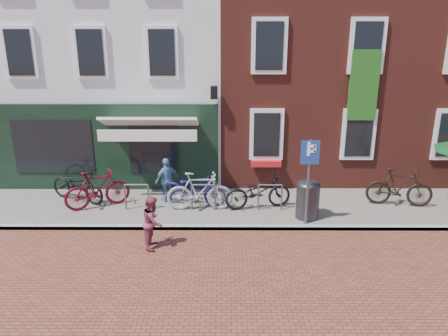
{
  "coord_description": "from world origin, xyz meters",
  "views": [
    {
      "loc": [
        -0.82,
        -11.34,
        5.65
      ],
      "look_at": [
        -0.88,
        0.99,
        1.5
      ],
      "focal_mm": 36.14,
      "sensor_mm": 36.0,
      "label": 1
    }
  ],
  "objects_px": {
    "boy": "(153,222)",
    "bicycle_5": "(400,187)",
    "cafe_person": "(167,180)",
    "litter_bin": "(308,197)",
    "bicycle_0": "(77,185)",
    "parking_sign": "(309,167)",
    "bicycle_3": "(200,191)",
    "bicycle_4": "(258,192)",
    "bicycle_1": "(97,189)",
    "bicycle_2": "(194,188)"
  },
  "relations": [
    {
      "from": "bicycle_0",
      "to": "bicycle_3",
      "type": "bearing_deg",
      "value": -73.55
    },
    {
      "from": "parking_sign",
      "to": "bicycle_0",
      "type": "relative_size",
      "value": 1.2
    },
    {
      "from": "litter_bin",
      "to": "bicycle_5",
      "type": "bearing_deg",
      "value": 16.8
    },
    {
      "from": "bicycle_4",
      "to": "bicycle_5",
      "type": "height_order",
      "value": "bicycle_5"
    },
    {
      "from": "litter_bin",
      "to": "bicycle_3",
      "type": "distance_m",
      "value": 3.19
    },
    {
      "from": "bicycle_0",
      "to": "bicycle_1",
      "type": "distance_m",
      "value": 0.92
    },
    {
      "from": "bicycle_3",
      "to": "bicycle_4",
      "type": "distance_m",
      "value": 1.76
    },
    {
      "from": "litter_bin",
      "to": "cafe_person",
      "type": "distance_m",
      "value": 4.37
    },
    {
      "from": "bicycle_3",
      "to": "cafe_person",
      "type": "bearing_deg",
      "value": 55.41
    },
    {
      "from": "bicycle_0",
      "to": "bicycle_4",
      "type": "distance_m",
      "value": 5.67
    },
    {
      "from": "boy",
      "to": "bicycle_5",
      "type": "xyz_separation_m",
      "value": [
        7.18,
        2.49,
        0.0
      ]
    },
    {
      "from": "bicycle_3",
      "to": "bicycle_4",
      "type": "relative_size",
      "value": 0.97
    },
    {
      "from": "litter_bin",
      "to": "parking_sign",
      "type": "height_order",
      "value": "parking_sign"
    },
    {
      "from": "litter_bin",
      "to": "boy",
      "type": "relative_size",
      "value": 0.88
    },
    {
      "from": "bicycle_1",
      "to": "bicycle_5",
      "type": "relative_size",
      "value": 1.0
    },
    {
      "from": "cafe_person",
      "to": "bicycle_0",
      "type": "bearing_deg",
      "value": -38.21
    },
    {
      "from": "bicycle_3",
      "to": "bicycle_5",
      "type": "xyz_separation_m",
      "value": [
        6.11,
        0.35,
        0.0
      ]
    },
    {
      "from": "parking_sign",
      "to": "boy",
      "type": "xyz_separation_m",
      "value": [
        -4.11,
        -1.16,
        -1.09
      ]
    },
    {
      "from": "cafe_person",
      "to": "boy",
      "type": "bearing_deg",
      "value": 51.27
    },
    {
      "from": "bicycle_0",
      "to": "bicycle_2",
      "type": "xyz_separation_m",
      "value": [
        3.68,
        -0.29,
        0.0
      ]
    },
    {
      "from": "bicycle_4",
      "to": "bicycle_5",
      "type": "distance_m",
      "value": 4.36
    },
    {
      "from": "bicycle_1",
      "to": "bicycle_2",
      "type": "height_order",
      "value": "bicycle_1"
    },
    {
      "from": "bicycle_2",
      "to": "bicycle_4",
      "type": "relative_size",
      "value": 1.0
    },
    {
      "from": "bicycle_2",
      "to": "bicycle_1",
      "type": "bearing_deg",
      "value": 107.46
    },
    {
      "from": "bicycle_4",
      "to": "bicycle_0",
      "type": "bearing_deg",
      "value": 71.7
    },
    {
      "from": "bicycle_0",
      "to": "bicycle_1",
      "type": "relative_size",
      "value": 1.03
    },
    {
      "from": "bicycle_2",
      "to": "bicycle_5",
      "type": "xyz_separation_m",
      "value": [
        6.31,
        -0.02,
        0.06
      ]
    },
    {
      "from": "boy",
      "to": "bicycle_0",
      "type": "bearing_deg",
      "value": 47.91
    },
    {
      "from": "bicycle_4",
      "to": "bicycle_5",
      "type": "bearing_deg",
      "value": -100.02
    },
    {
      "from": "parking_sign",
      "to": "bicycle_3",
      "type": "bearing_deg",
      "value": 162.26
    },
    {
      "from": "parking_sign",
      "to": "bicycle_5",
      "type": "height_order",
      "value": "parking_sign"
    },
    {
      "from": "boy",
      "to": "bicycle_5",
      "type": "distance_m",
      "value": 7.6
    },
    {
      "from": "parking_sign",
      "to": "bicycle_3",
      "type": "distance_m",
      "value": 3.37
    },
    {
      "from": "boy",
      "to": "cafe_person",
      "type": "bearing_deg",
      "value": 2.45
    },
    {
      "from": "bicycle_3",
      "to": "bicycle_0",
      "type": "bearing_deg",
      "value": 78.19
    },
    {
      "from": "bicycle_2",
      "to": "bicycle_4",
      "type": "distance_m",
      "value": 1.98
    },
    {
      "from": "cafe_person",
      "to": "bicycle_5",
      "type": "bearing_deg",
      "value": 139.0
    },
    {
      "from": "bicycle_1",
      "to": "bicycle_4",
      "type": "bearing_deg",
      "value": -116.91
    },
    {
      "from": "bicycle_0",
      "to": "bicycle_5",
      "type": "bearing_deg",
      "value": -65.68
    },
    {
      "from": "litter_bin",
      "to": "bicycle_2",
      "type": "xyz_separation_m",
      "value": [
        -3.35,
        0.92,
        -0.1
      ]
    },
    {
      "from": "cafe_person",
      "to": "bicycle_0",
      "type": "relative_size",
      "value": 0.69
    },
    {
      "from": "litter_bin",
      "to": "bicycle_3",
      "type": "height_order",
      "value": "litter_bin"
    },
    {
      "from": "litter_bin",
      "to": "bicycle_0",
      "type": "xyz_separation_m",
      "value": [
        -7.03,
        1.21,
        -0.1
      ]
    },
    {
      "from": "bicycle_4",
      "to": "bicycle_5",
      "type": "relative_size",
      "value": 1.03
    },
    {
      "from": "cafe_person",
      "to": "bicycle_2",
      "type": "bearing_deg",
      "value": 122.24
    },
    {
      "from": "boy",
      "to": "parking_sign",
      "type": "bearing_deg",
      "value": -71.44
    },
    {
      "from": "cafe_person",
      "to": "bicycle_1",
      "type": "relative_size",
      "value": 0.72
    },
    {
      "from": "parking_sign",
      "to": "bicycle_5",
      "type": "distance_m",
      "value": 3.51
    },
    {
      "from": "boy",
      "to": "bicycle_3",
      "type": "distance_m",
      "value": 2.39
    },
    {
      "from": "bicycle_3",
      "to": "bicycle_4",
      "type": "height_order",
      "value": "bicycle_3"
    }
  ]
}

